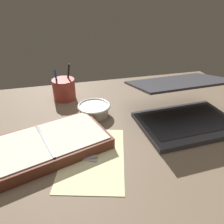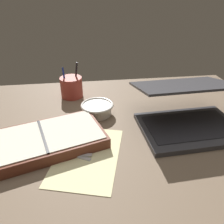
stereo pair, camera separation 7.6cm
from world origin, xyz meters
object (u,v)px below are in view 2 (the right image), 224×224
laptop (187,113)px  pen_cup (72,87)px  scissors (63,155)px  bowl (97,108)px  planner (44,141)px

laptop → pen_cup: size_ratio=2.23×
pen_cup → scissors: size_ratio=1.31×
laptop → pen_cup: (-42.24, 30.42, -0.69)cm
bowl → laptop: bearing=-21.4°
laptop → pen_cup: 52.06cm
planner → scissors: bearing=-59.6°
bowl → pen_cup: size_ratio=0.80×
planner → pen_cup: bearing=60.1°
laptop → pen_cup: bearing=141.6°
pen_cup → laptop: bearing=-35.8°
pen_cup → scissors: bearing=-92.6°
laptop → bowl: laptop is taller
pen_cup → planner: bearing=-102.8°
laptop → bowl: (-31.78, 12.46, -2.84)cm
pen_cup → scissors: (-1.85, -41.59, -4.39)cm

